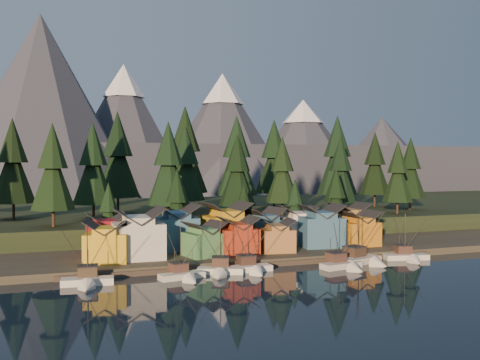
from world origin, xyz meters
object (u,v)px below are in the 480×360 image
object	(u,v)px
boat_6	(408,251)
house_front_0	(106,240)
boat_1	(184,268)
house_back_0	(106,233)
boat_5	(365,252)
house_front_1	(138,232)
boat_0	(87,273)
boat_3	(251,261)
boat_2	(220,263)
house_back_1	(176,226)
boat_4	(344,258)

from	to	relation	value
boat_6	house_front_0	distance (m)	63.95
boat_1	house_back_0	size ratio (longest dim) A/B	1.19
boat_5	house_front_1	size ratio (longest dim) A/B	1.23
house_back_0	boat_0	bearing A→B (deg)	-104.90
boat_3	house_front_1	distance (m)	24.54
boat_2	house_back_0	size ratio (longest dim) A/B	1.27
house_back_1	boat_3	bearing A→B (deg)	-64.06
house_back_1	boat_5	bearing A→B (deg)	-30.41
house_front_1	house_back_0	xyz separation A→B (m)	(-5.75, 7.53, -0.87)
boat_6	house_front_1	distance (m)	57.98
boat_1	house_back_1	world-z (taller)	house_back_1
house_back_0	house_back_1	size ratio (longest dim) A/B	0.86
boat_0	house_back_1	xyz separation A→B (m)	(20.73, 23.04, 4.56)
boat_5	house_front_0	xyz separation A→B (m)	(-51.49, 12.48, 3.26)
boat_3	house_back_1	distance (m)	24.30
boat_2	boat_4	world-z (taller)	boat_4
house_back_0	house_back_1	bearing A→B (deg)	-0.88
boat_4	boat_5	distance (m)	7.37
boat_6	house_back_1	xyz separation A→B (m)	(-46.47, 21.27, 4.77)
boat_2	boat_5	xyz separation A→B (m)	(31.60, -0.15, 0.43)
house_front_0	boat_0	bearing A→B (deg)	-96.11
house_front_0	house_front_1	world-z (taller)	house_front_1
boat_0	boat_2	distance (m)	24.42
house_front_1	boat_3	bearing A→B (deg)	-34.45
house_front_0	house_back_1	world-z (taller)	house_back_1
boat_3	boat_0	bearing A→B (deg)	-179.85
boat_0	boat_2	bearing A→B (deg)	8.89
boat_3	boat_4	xyz separation A→B (m)	(18.65, -3.24, 0.10)
boat_0	boat_5	bearing A→B (deg)	6.88
boat_4	house_back_0	distance (m)	50.62
boat_3	house_back_1	bearing A→B (deg)	112.25
boat_0	boat_2	size ratio (longest dim) A/B	1.04
house_back_1	boat_6	bearing A→B (deg)	-23.29
house_front_0	boat_4	bearing A→B (deg)	-7.19
boat_0	boat_6	world-z (taller)	boat_0
boat_0	house_front_1	world-z (taller)	house_front_1
boat_1	house_back_0	distance (m)	26.46
boat_0	boat_6	distance (m)	67.22
boat_5	boat_2	bearing A→B (deg)	162.46
boat_1	boat_6	world-z (taller)	boat_6
boat_2	house_back_0	xyz separation A→B (m)	(-19.10, 21.38, 3.94)
boat_3	boat_5	distance (m)	25.32
boat_6	house_front_0	size ratio (longest dim) A/B	1.14
boat_0	boat_3	xyz separation A→B (m)	(30.67, 1.36, -0.13)
boat_6	house_front_1	bearing A→B (deg)	179.21
boat_4	house_front_1	world-z (taller)	house_front_1
boat_3	house_front_1	bearing A→B (deg)	142.37
boat_3	house_back_0	distance (m)	33.45
boat_2	house_back_1	world-z (taller)	house_back_1
boat_3	boat_5	bearing A→B (deg)	-2.63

